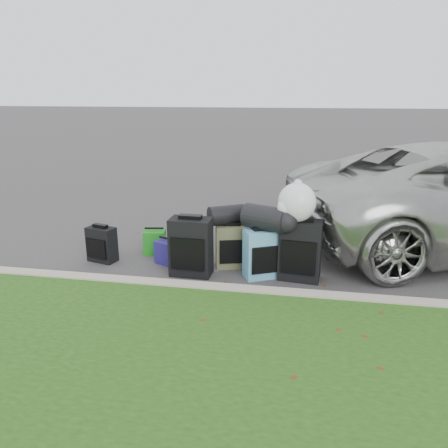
% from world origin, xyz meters
% --- Properties ---
extents(ground, '(120.00, 120.00, 0.00)m').
position_xyz_m(ground, '(0.00, 0.00, 0.00)').
color(ground, '#383535').
rests_on(ground, ground).
extents(curb, '(120.00, 0.18, 0.15)m').
position_xyz_m(curb, '(0.00, -1.00, 0.07)').
color(curb, '#9E937F').
rests_on(curb, ground).
extents(suitcase_small_black, '(0.45, 0.32, 0.51)m').
position_xyz_m(suitcase_small_black, '(-1.83, -0.14, 0.25)').
color(suitcase_small_black, black).
rests_on(suitcase_small_black, ground).
extents(suitcase_large_black_left, '(0.55, 0.34, 0.78)m').
position_xyz_m(suitcase_large_black_left, '(-0.44, -0.38, 0.39)').
color(suitcase_large_black_left, black).
rests_on(suitcase_large_black_left, ground).
extents(suitcase_olive, '(0.50, 0.38, 0.60)m').
position_xyz_m(suitcase_olive, '(0.05, -0.01, 0.30)').
color(suitcase_olive, '#47492E').
rests_on(suitcase_olive, ground).
extents(suitcase_teal, '(0.53, 0.44, 0.65)m').
position_xyz_m(suitcase_teal, '(0.50, -0.30, 0.33)').
color(suitcase_teal, teal).
rests_on(suitcase_teal, ground).
extents(suitcase_large_black_right, '(0.56, 0.38, 0.79)m').
position_xyz_m(suitcase_large_black_right, '(0.99, -0.28, 0.40)').
color(suitcase_large_black_right, black).
rests_on(suitcase_large_black_right, ground).
extents(tote_green, '(0.35, 0.30, 0.36)m').
position_xyz_m(tote_green, '(-1.18, 0.29, 0.18)').
color(tote_green, '#1D801C').
rests_on(tote_green, ground).
extents(tote_navy, '(0.38, 0.35, 0.33)m').
position_xyz_m(tote_navy, '(-0.87, -0.06, 0.17)').
color(tote_navy, navy).
rests_on(tote_navy, ground).
extents(duffel_left, '(0.56, 0.48, 0.27)m').
position_xyz_m(duffel_left, '(-0.03, 0.02, 0.74)').
color(duffel_left, black).
rests_on(duffel_left, suitcase_olive).
extents(duffel_right, '(0.65, 0.53, 0.32)m').
position_xyz_m(duffel_right, '(0.53, -0.29, 0.81)').
color(duffel_right, black).
rests_on(duffel_right, suitcase_teal).
extents(trash_bag, '(0.48, 0.48, 0.48)m').
position_xyz_m(trash_bag, '(0.92, -0.29, 1.03)').
color(trash_bag, white).
rests_on(trash_bag, suitcase_large_black_right).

